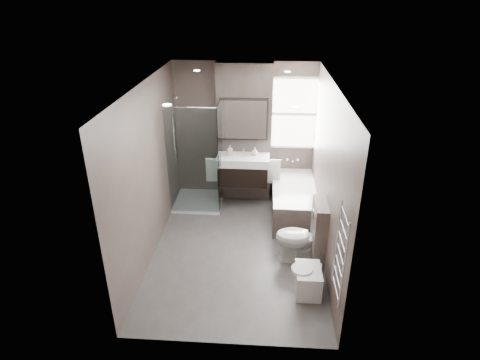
# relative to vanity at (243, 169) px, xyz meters

# --- Properties ---
(room) EXTENTS (2.70, 3.90, 2.70)m
(room) POSITION_rel_vanity_xyz_m (0.00, -1.43, 0.56)
(room) COLOR #494644
(room) RESTS_ON ground
(vanity_pier) EXTENTS (1.00, 0.25, 2.60)m
(vanity_pier) POSITION_rel_vanity_xyz_m (0.00, 0.35, 0.56)
(vanity_pier) COLOR #4F433E
(vanity_pier) RESTS_ON ground
(vanity) EXTENTS (0.95, 0.47, 0.66)m
(vanity) POSITION_rel_vanity_xyz_m (0.00, 0.00, 0.00)
(vanity) COLOR black
(vanity) RESTS_ON vanity_pier
(mirror_cabinet) EXTENTS (0.86, 0.08, 0.76)m
(mirror_cabinet) POSITION_rel_vanity_xyz_m (0.00, 0.19, 0.89)
(mirror_cabinet) COLOR black
(mirror_cabinet) RESTS_ON vanity_pier
(towel_left) EXTENTS (0.24, 0.06, 0.44)m
(towel_left) POSITION_rel_vanity_xyz_m (-0.56, -0.02, -0.02)
(towel_left) COLOR silver
(towel_left) RESTS_ON vanity_pier
(towel_right) EXTENTS (0.24, 0.06, 0.44)m
(towel_right) POSITION_rel_vanity_xyz_m (0.56, -0.02, -0.02)
(towel_right) COLOR silver
(towel_right) RESTS_ON vanity_pier
(shower_enclosure) EXTENTS (0.90, 0.90, 2.00)m
(shower_enclosure) POSITION_rel_vanity_xyz_m (-0.75, -0.08, -0.25)
(shower_enclosure) COLOR white
(shower_enclosure) RESTS_ON ground
(bathtub) EXTENTS (0.75, 1.60, 0.57)m
(bathtub) POSITION_rel_vanity_xyz_m (0.92, -0.33, -0.43)
(bathtub) COLOR #4F433E
(bathtub) RESTS_ON ground
(window) EXTENTS (0.98, 0.06, 1.33)m
(window) POSITION_rel_vanity_xyz_m (0.90, 0.45, 0.93)
(window) COLOR white
(window) RESTS_ON room
(toilet) EXTENTS (0.79, 0.48, 0.78)m
(toilet) POSITION_rel_vanity_xyz_m (0.97, -1.65, -0.35)
(toilet) COLOR white
(toilet) RESTS_ON ground
(cistern_box) EXTENTS (0.19, 0.55, 1.00)m
(cistern_box) POSITION_rel_vanity_xyz_m (1.21, -1.68, -0.24)
(cistern_box) COLOR #4F433E
(cistern_box) RESTS_ON ground
(bidet) EXTENTS (0.40, 0.47, 0.49)m
(bidet) POSITION_rel_vanity_xyz_m (1.01, -2.37, -0.54)
(bidet) COLOR white
(bidet) RESTS_ON ground
(towel_radiator) EXTENTS (0.03, 0.49, 1.10)m
(towel_radiator) POSITION_rel_vanity_xyz_m (1.25, -3.03, 0.38)
(towel_radiator) COLOR silver
(towel_radiator) RESTS_ON room
(soap_bottle_a) EXTENTS (0.08, 0.09, 0.19)m
(soap_bottle_a) POSITION_rel_vanity_xyz_m (-0.24, 0.03, 0.35)
(soap_bottle_a) COLOR white
(soap_bottle_a) RESTS_ON vanity
(soap_bottle_b) EXTENTS (0.11, 0.11, 0.14)m
(soap_bottle_b) POSITION_rel_vanity_xyz_m (0.21, 0.07, 0.33)
(soap_bottle_b) COLOR white
(soap_bottle_b) RESTS_ON vanity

